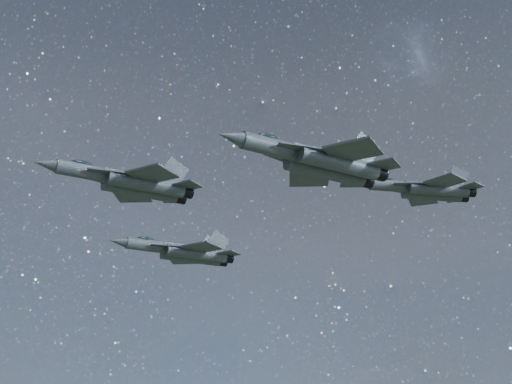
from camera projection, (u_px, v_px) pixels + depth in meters
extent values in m
cylinder|color=#384046|center=(92.00, 173.00, 56.23)|extent=(6.78, 3.26, 1.40)
cone|color=#384046|center=(45.00, 164.00, 54.28)|extent=(2.43, 1.83, 1.26)
ellipsoid|color=#18242C|center=(82.00, 164.00, 55.99)|extent=(2.32, 1.52, 0.69)
cube|color=#384046|center=(140.00, 183.00, 58.32)|extent=(7.45, 3.41, 1.17)
cylinder|color=#384046|center=(147.00, 184.00, 57.60)|extent=(7.64, 3.52, 1.40)
cylinder|color=#384046|center=(140.00, 190.00, 59.06)|extent=(7.64, 3.52, 1.40)
cylinder|color=black|center=(186.00, 192.00, 59.46)|extent=(1.49, 1.58, 1.30)
cylinder|color=black|center=(180.00, 197.00, 60.93)|extent=(1.49, 1.58, 1.30)
cube|color=#384046|center=(113.00, 173.00, 55.93)|extent=(4.75, 1.45, 0.11)
cube|color=#384046|center=(106.00, 182.00, 57.91)|extent=(4.60, 3.05, 0.11)
cube|color=#384046|center=(153.00, 174.00, 55.83)|extent=(5.16, 5.12, 0.18)
cube|color=#384046|center=(132.00, 195.00, 60.81)|extent=(4.32, 4.63, 0.18)
cube|color=#384046|center=(188.00, 185.00, 58.41)|extent=(3.06, 3.05, 0.13)
cube|color=#384046|center=(172.00, 199.00, 61.78)|extent=(2.53, 2.66, 0.13)
cube|color=#384046|center=(174.00, 172.00, 59.22)|extent=(3.10, 0.79, 3.20)
cube|color=#384046|center=(166.00, 180.00, 61.05)|extent=(2.96, 1.27, 3.20)
cylinder|color=#384046|center=(154.00, 246.00, 83.93)|extent=(8.07, 3.67, 1.67)
cone|color=#384046|center=(118.00, 241.00, 81.74)|extent=(2.87, 2.11, 1.50)
ellipsoid|color=#18242C|center=(146.00, 240.00, 83.68)|extent=(2.75, 1.75, 0.82)
cube|color=#384046|center=(191.00, 252.00, 86.29)|extent=(8.88, 3.83, 1.39)
cylinder|color=#384046|center=(196.00, 254.00, 85.41)|extent=(9.10, 3.95, 1.67)
cylinder|color=#384046|center=(191.00, 257.00, 87.18)|extent=(9.10, 3.95, 1.67)
cylinder|color=black|center=(228.00, 258.00, 87.51)|extent=(1.74, 1.85, 1.54)
cylinder|color=black|center=(222.00, 261.00, 89.28)|extent=(1.74, 1.85, 1.54)
cube|color=#384046|center=(171.00, 246.00, 83.51)|extent=(5.63, 1.57, 0.13)
cube|color=#384046|center=(164.00, 251.00, 85.90)|extent=(5.51, 3.50, 0.13)
cube|color=#384046|center=(202.00, 247.00, 83.28)|extent=(6.13, 6.10, 0.21)
cube|color=#384046|center=(183.00, 260.00, 89.28)|extent=(5.22, 5.58, 0.21)
cube|color=#384046|center=(229.00, 254.00, 86.26)|extent=(3.63, 3.63, 0.16)
cube|color=#384046|center=(215.00, 261.00, 90.32)|extent=(3.06, 3.21, 0.16)
cube|color=#384046|center=(217.00, 242.00, 87.26)|extent=(3.69, 0.84, 3.80)
cube|color=#384046|center=(210.00, 247.00, 89.47)|extent=(3.55, 1.42, 3.80)
cylinder|color=#384046|center=(280.00, 149.00, 51.78)|extent=(7.47, 3.62, 1.55)
cone|color=#384046|center=(231.00, 137.00, 49.62)|extent=(2.68, 2.02, 1.39)
ellipsoid|color=#18242C|center=(268.00, 138.00, 51.52)|extent=(2.56, 1.68, 0.76)
cube|color=#384046|center=(328.00, 162.00, 54.11)|extent=(8.21, 3.80, 1.29)
cylinder|color=#384046|center=(339.00, 163.00, 53.32)|extent=(8.42, 3.91, 1.55)
cylinder|color=#384046|center=(326.00, 171.00, 54.93)|extent=(8.42, 3.91, 1.55)
cylinder|color=black|center=(378.00, 173.00, 55.39)|extent=(1.65, 1.74, 1.43)
cylinder|color=black|center=(365.00, 180.00, 57.00)|extent=(1.65, 1.74, 1.43)
cube|color=#384046|center=(305.00, 149.00, 51.46)|extent=(5.24, 1.62, 0.12)
cube|color=#384046|center=(289.00, 160.00, 53.64)|extent=(5.06, 3.38, 0.12)
cube|color=#384046|center=(353.00, 151.00, 51.37)|extent=(5.69, 5.64, 0.20)
cube|color=#384046|center=(309.00, 177.00, 56.84)|extent=(4.74, 5.09, 0.20)
cube|color=#384046|center=(384.00, 165.00, 54.24)|extent=(3.37, 3.36, 0.15)
cube|color=#384046|center=(353.00, 182.00, 57.94)|extent=(2.78, 2.93, 0.15)
cube|color=#384046|center=(364.00, 150.00, 55.11)|extent=(3.41, 0.89, 3.53)
cube|color=#384046|center=(348.00, 160.00, 57.13)|extent=(3.26, 1.42, 3.53)
cylinder|color=#384046|center=(396.00, 186.00, 70.78)|extent=(6.51, 1.59, 1.36)
cone|color=#384046|center=(362.00, 184.00, 70.09)|extent=(2.14, 1.30, 1.22)
ellipsoid|color=#18242C|center=(387.00, 180.00, 70.85)|extent=(2.11, 0.99, 0.67)
cube|color=#384046|center=(432.00, 189.00, 71.52)|extent=(7.21, 1.56, 1.14)
cylinder|color=#384046|center=(438.00, 190.00, 70.63)|extent=(7.38, 1.62, 1.36)
cylinder|color=#384046|center=(432.00, 195.00, 72.23)|extent=(7.38, 1.62, 1.36)
cylinder|color=black|center=(470.00, 192.00, 71.29)|extent=(1.18, 1.30, 1.26)
cylinder|color=black|center=(463.00, 197.00, 72.89)|extent=(1.18, 1.30, 1.26)
cube|color=#384046|center=(413.00, 184.00, 69.92)|extent=(4.64, 1.96, 0.10)
cube|color=#384046|center=(405.00, 191.00, 72.08)|extent=(4.64, 1.66, 0.10)
cube|color=#384046|center=(445.00, 181.00, 68.75)|extent=(4.75, 4.91, 0.17)
cube|color=#384046|center=(423.00, 200.00, 74.18)|extent=(4.85, 4.97, 0.17)
cube|color=#384046|center=(472.00, 187.00, 70.26)|extent=(2.80, 2.87, 0.13)
cube|color=#384046|center=(455.00, 199.00, 73.94)|extent=(2.86, 2.92, 0.13)
cube|color=#384046|center=(457.00, 177.00, 71.46)|extent=(3.03, 0.49, 3.11)
cube|color=#384046|center=(449.00, 184.00, 73.46)|extent=(3.04, 0.41, 3.11)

